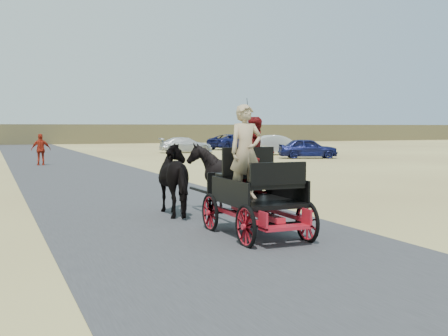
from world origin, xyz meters
name	(u,v)px	position (x,y,z in m)	size (l,w,h in m)	color
ground	(199,229)	(0.00, 0.00, 0.00)	(140.00, 140.00, 0.00)	tan
road	(199,229)	(0.00, 0.00, 0.01)	(6.00, 140.00, 0.01)	#38383A
ridge_far	(23,134)	(0.00, 62.00, 1.20)	(140.00, 6.00, 2.40)	brown
carriage	(256,217)	(0.79, -1.05, 0.36)	(1.30, 2.40, 0.72)	black
horse_left	(180,179)	(0.24, 1.95, 0.85)	(0.91, 2.01, 1.70)	black
horse_right	(223,178)	(1.34, 1.95, 0.85)	(1.37, 1.54, 1.70)	black
driver_man	(246,152)	(0.59, -1.00, 1.62)	(0.66, 0.43, 1.80)	tan
passenger_woman	(257,156)	(1.09, -0.45, 1.51)	(0.77, 0.60, 1.58)	#660C0F
pedestrian	(41,150)	(-1.31, 21.20, 0.86)	(1.01, 0.42, 1.73)	#9F2412
car_a	(308,148)	(15.71, 21.63, 0.67)	(1.57, 3.91, 1.33)	navy
car_b	(278,145)	(15.97, 26.31, 0.74)	(1.56, 4.47, 1.47)	silver
car_c	(186,145)	(10.77, 32.26, 0.63)	(1.75, 4.31, 1.25)	silver
car_d	(233,142)	(17.01, 36.91, 0.70)	(2.33, 5.06, 1.41)	navy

